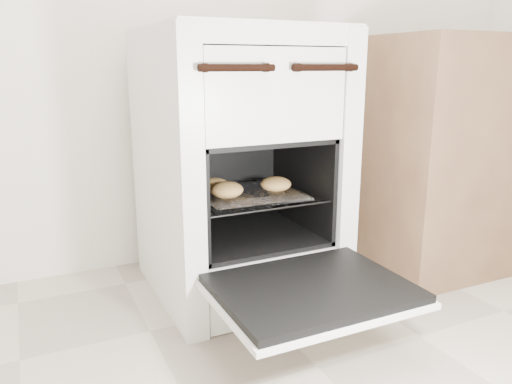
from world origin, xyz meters
The scene contains 6 objects.
stove centered at (0.01, 1.20, 0.40)m, with size 0.54×0.60×0.83m.
oven_door centered at (0.01, 0.75, 0.18)m, with size 0.49×0.38×0.03m.
oven_rack centered at (0.01, 1.14, 0.33)m, with size 0.39×0.38×0.01m.
foil_sheet centered at (0.01, 1.12, 0.34)m, with size 0.31×0.27×0.01m, color white.
baked_rolls centered at (-0.01, 1.13, 0.37)m, with size 0.29×0.20×0.05m.
counter centered at (0.90, 1.13, 0.41)m, with size 0.82×0.55×0.82m, color brown.
Camera 1 is at (-0.60, -0.23, 0.73)m, focal length 35.00 mm.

